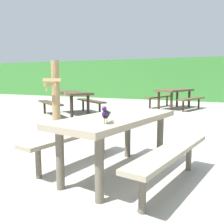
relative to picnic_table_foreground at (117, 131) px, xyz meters
name	(u,v)px	position (x,y,z in m)	size (l,w,h in m)	color
ground_plane	(121,167)	(-0.05, 0.28, -0.56)	(60.00, 60.00, 0.00)	#A3A099
hedge_wall	(205,79)	(-0.05, 11.07, 0.53)	(28.00, 1.25, 2.18)	#387A33
picnic_table_foreground	(117,131)	(0.00, 0.00, 0.00)	(1.94, 1.96, 0.74)	gray
bird_grackle	(106,114)	(0.11, -0.52, 0.29)	(0.11, 0.28, 0.18)	black
picnic_table_mid_left	(71,97)	(-3.45, 4.11, 0.00)	(2.36, 2.35, 0.74)	#473828
picnic_table_mid_right	(175,94)	(-0.76, 7.18, 0.00)	(2.11, 2.13, 0.74)	brown
stalk_post_left_side	(56,93)	(-2.72, 2.35, 0.26)	(0.58, 0.61, 1.62)	#997A4C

